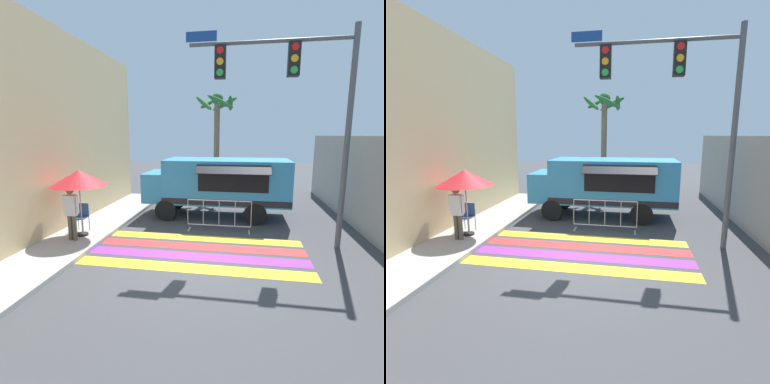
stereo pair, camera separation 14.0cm
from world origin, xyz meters
The scene contains 12 objects.
ground_plane centered at (0.00, 0.00, 0.00)m, with size 60.00×60.00×0.00m, color #424244.
sidewalk_left centered at (-5.21, 0.00, 0.07)m, with size 4.40×16.00×0.14m.
building_left_facade centered at (-4.96, 0.00, 3.44)m, with size 0.25×16.00×6.87m.
concrete_wall_right centered at (5.48, 3.00, 1.67)m, with size 0.20×16.00×3.33m.
crosswalk_painted centered at (0.00, 0.55, 0.00)m, with size 6.40×2.84×0.01m.
food_truck centered at (0.21, 4.58, 1.44)m, with size 5.83×2.69×2.39m.
traffic_signal_pole centered at (2.70, 1.58, 4.57)m, with size 4.73×0.29×6.30m.
patio_umbrella centered at (-3.80, 0.97, 2.02)m, with size 1.79×1.79×2.15m.
folding_chair centered at (-4.07, 1.42, 0.71)m, with size 0.43×0.43×0.94m.
vendor_person centered at (-3.86, 0.50, 1.10)m, with size 0.53×0.22×1.69m.
barricade_front centered at (0.52, 2.57, 0.57)m, with size 2.25×0.44×1.13m.
palm_tree centered at (-0.10, 8.13, 3.99)m, with size 2.27×2.31×5.47m.
Camera 1 is at (1.32, -7.65, 3.37)m, focal length 28.00 mm.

